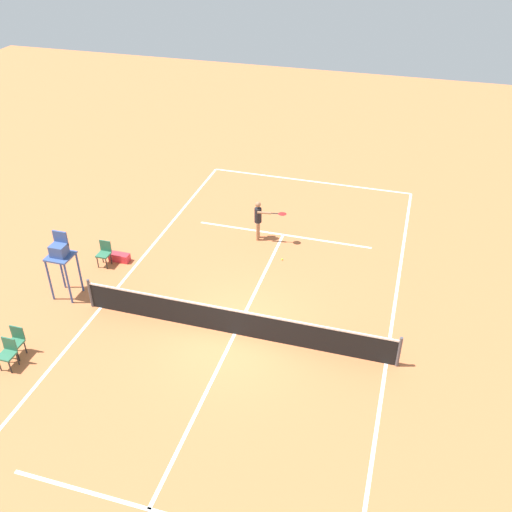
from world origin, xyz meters
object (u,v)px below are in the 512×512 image
(equipment_bag, at_px, (119,257))
(courtside_chair_far, at_px, (16,340))
(tennis_ball, at_px, (282,259))
(umpire_chair, at_px, (60,255))
(courtside_chair_near, at_px, (8,352))
(courtside_chair_mid, at_px, (104,252))
(player_serving, at_px, (259,217))

(equipment_bag, bearing_deg, courtside_chair_far, 84.67)
(tennis_ball, xyz_separation_m, umpire_chair, (6.46, 4.11, 1.57))
(courtside_chair_near, bearing_deg, courtside_chair_far, -79.82)
(courtside_chair_mid, xyz_separation_m, courtside_chair_far, (0.14, 5.00, 0.00))
(player_serving, bearing_deg, equipment_bag, -65.84)
(courtside_chair_near, bearing_deg, umpire_chair, -85.64)
(player_serving, height_order, equipment_bag, player_serving)
(umpire_chair, xyz_separation_m, courtside_chair_mid, (-0.32, -2.00, -1.07))
(courtside_chair_near, distance_m, courtside_chair_far, 0.50)
(tennis_ball, bearing_deg, courtside_chair_near, 50.83)
(courtside_chair_mid, height_order, courtside_chair_far, same)
(courtside_chair_far, bearing_deg, equipment_bag, -95.33)
(courtside_chair_near, xyz_separation_m, courtside_chair_far, (0.09, -0.49, 0.00))
(player_serving, distance_m, tennis_ball, 1.96)
(courtside_chair_mid, relative_size, equipment_bag, 1.25)
(tennis_ball, relative_size, equipment_bag, 0.09)
(courtside_chair_near, height_order, courtside_chair_far, same)
(courtside_chair_mid, bearing_deg, tennis_ball, -161.05)
(courtside_chair_near, bearing_deg, player_serving, -119.37)
(courtside_chair_far, bearing_deg, tennis_ball, -131.46)
(tennis_ball, bearing_deg, courtside_chair_far, 48.54)
(player_serving, height_order, tennis_ball, player_serving)
(tennis_ball, relative_size, courtside_chair_far, 0.07)
(player_serving, bearing_deg, courtside_chair_mid, -64.71)
(player_serving, bearing_deg, umpire_chair, -53.29)
(player_serving, xyz_separation_m, umpire_chair, (5.23, 5.31, 0.64))
(player_serving, bearing_deg, courtside_chair_near, -38.14)
(umpire_chair, bearing_deg, tennis_ball, -147.57)
(courtside_chair_near, bearing_deg, tennis_ball, -129.17)
(umpire_chair, xyz_separation_m, equipment_bag, (-0.68, -2.37, -1.46))
(umpire_chair, bearing_deg, courtside_chair_near, 94.36)
(player_serving, relative_size, tennis_ball, 24.00)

